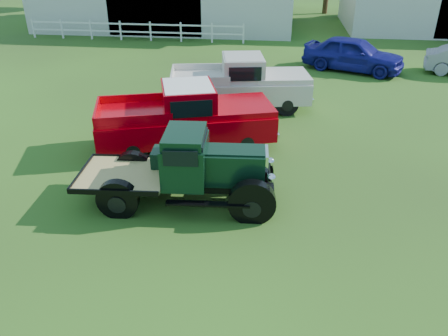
% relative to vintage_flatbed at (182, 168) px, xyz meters
% --- Properties ---
extents(ground, '(120.00, 120.00, 0.00)m').
position_rel_vintage_flatbed_xyz_m(ground, '(0.84, -1.24, -0.97)').
color(ground, '#2A3817').
extents(fence_rail, '(14.20, 0.16, 1.20)m').
position_rel_vintage_flatbed_xyz_m(fence_rail, '(-7.16, 18.76, -0.37)').
color(fence_rail, white).
rests_on(fence_rail, ground).
extents(vintage_flatbed, '(5.00, 2.26, 1.93)m').
position_rel_vintage_flatbed_xyz_m(vintage_flatbed, '(0.00, 0.00, 0.00)').
color(vintage_flatbed, black).
rests_on(vintage_flatbed, ground).
extents(red_pickup, '(6.03, 3.75, 2.06)m').
position_rel_vintage_flatbed_xyz_m(red_pickup, '(-0.60, 3.25, 0.06)').
color(red_pickup, '#B7000A').
rests_on(red_pickup, ground).
extents(white_pickup, '(5.76, 3.06, 2.01)m').
position_rel_vintage_flatbed_xyz_m(white_pickup, '(0.74, 7.02, 0.04)').
color(white_pickup, beige).
rests_on(white_pickup, ground).
extents(misc_car_blue, '(5.27, 3.72, 1.66)m').
position_rel_vintage_flatbed_xyz_m(misc_car_blue, '(5.82, 13.17, -0.13)').
color(misc_car_blue, navy).
rests_on(misc_car_blue, ground).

